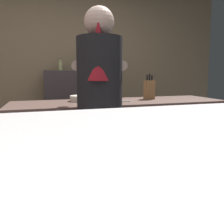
{
  "coord_description": "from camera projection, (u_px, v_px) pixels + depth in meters",
  "views": [
    {
      "loc": [
        -0.37,
        -1.34,
        1.17
      ],
      "look_at": [
        -0.19,
        -0.75,
        1.1
      ],
      "focal_mm": 35.56,
      "sensor_mm": 36.0,
      "label": 1
    }
  ],
  "objects": [
    {
      "name": "chefs_knife",
      "position": [
        118.0,
        101.0,
        2.15
      ],
      "size": [
        0.24,
        0.1,
        0.01
      ],
      "primitive_type": "cube",
      "rotation": [
        0.0,
        0.0,
        -0.3
      ],
      "color": "silver",
      "rests_on": "prep_counter"
    },
    {
      "name": "mixing_bowl",
      "position": [
        80.0,
        98.0,
        2.2
      ],
      "size": [
        0.2,
        0.2,
        0.06
      ],
      "primitive_type": "cylinder",
      "color": "beige",
      "rests_on": "prep_counter"
    },
    {
      "name": "bottle_vinegar",
      "position": [
        85.0,
        65.0,
        3.28
      ],
      "size": [
        0.07,
        0.07,
        0.23
      ],
      "color": "#528D31",
      "rests_on": "back_shelf"
    },
    {
      "name": "knife_block",
      "position": [
        149.0,
        89.0,
        2.38
      ],
      "size": [
        0.1,
        0.08,
        0.27
      ],
      "color": "olive",
      "rests_on": "prep_counter"
    },
    {
      "name": "prep_counter",
      "position": [
        120.0,
        145.0,
        2.26
      ],
      "size": [
        2.1,
        0.6,
        0.91
      ],
      "primitive_type": "cube",
      "color": "brown",
      "rests_on": "ground"
    },
    {
      "name": "back_shelf",
      "position": [
        72.0,
        112.0,
        3.27
      ],
      "size": [
        0.77,
        0.36,
        1.22
      ],
      "primitive_type": "cube",
      "color": "#393236",
      "rests_on": "ground"
    },
    {
      "name": "bartender",
      "position": [
        100.0,
        102.0,
        1.68
      ],
      "size": [
        0.49,
        0.55,
        1.66
      ],
      "rotation": [
        0.0,
        0.0,
        1.29
      ],
      "color": "#2A263A",
      "rests_on": "ground"
    },
    {
      "name": "bottle_olive_oil",
      "position": [
        61.0,
        66.0,
        3.22
      ],
      "size": [
        0.05,
        0.05,
        0.17
      ],
      "color": "#C7CE88",
      "rests_on": "back_shelf"
    },
    {
      "name": "wall_back",
      "position": [
        68.0,
        63.0,
        3.45
      ],
      "size": [
        5.2,
        0.1,
        2.7
      ],
      "primitive_type": "cube",
      "color": "#927C5D",
      "rests_on": "ground"
    }
  ]
}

